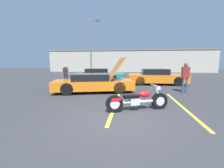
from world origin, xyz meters
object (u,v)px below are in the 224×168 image
light_pole (91,46)px  motorcycle (138,100)px  parked_car_right_row (156,77)px  parked_car_left_row (98,75)px  spectator_by_show_car (185,75)px  spectator_near_motorcycle (66,74)px  show_car_hood_open (94,83)px

light_pole → motorcycle: 14.82m
motorcycle → parked_car_right_row: size_ratio=0.50×
light_pole → parked_car_left_row: light_pole is taller
parked_car_left_row → spectator_by_show_car: 8.27m
parked_car_right_row → spectator_near_motorcycle: size_ratio=2.89×
parked_car_right_row → show_car_hood_open: bearing=-139.6°
show_car_hood_open → parked_car_left_row: 5.76m
motorcycle → parked_car_right_row: parked_car_right_row is taller
show_car_hood_open → spectator_near_motorcycle: 3.59m
parked_car_right_row → parked_car_left_row: 5.60m
spectator_by_show_car → show_car_hood_open: bearing=-174.7°
parked_car_left_row → parked_car_right_row: bearing=-25.8°
parked_car_left_row → light_pole: bearing=104.6°
motorcycle → show_car_hood_open: (-2.52, 3.31, 0.19)m
light_pole → spectator_near_motorcycle: (-0.03, -7.85, -2.97)m
light_pole → parked_car_right_row: size_ratio=1.51×
parked_car_left_row → show_car_hood_open: bearing=-88.4°
parked_car_right_row → parked_car_left_row: (-5.33, 1.73, -0.04)m
motorcycle → spectator_near_motorcycle: (-5.30, 5.54, 0.58)m
parked_car_right_row → spectator_near_motorcycle: bearing=-168.1°
spectator_by_show_car → parked_car_right_row: bearing=108.0°
light_pole → show_car_hood_open: 10.97m
parked_car_left_row → spectator_by_show_car: (6.44, -5.16, 0.50)m
light_pole → spectator_near_motorcycle: light_pole is taller
show_car_hood_open → spectator_by_show_car: show_car_hood_open is taller
show_car_hood_open → motorcycle: bearing=-67.5°
motorcycle → spectator_by_show_car: size_ratio=1.30×
motorcycle → spectator_by_show_car: spectator_by_show_car is taller
show_car_hood_open → spectator_near_motorcycle: show_car_hood_open is taller
spectator_by_show_car → spectator_near_motorcycle: bearing=168.4°
parked_car_left_row → spectator_near_motorcycle: (-1.84, -3.46, 0.38)m
light_pole → motorcycle: light_pole is taller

